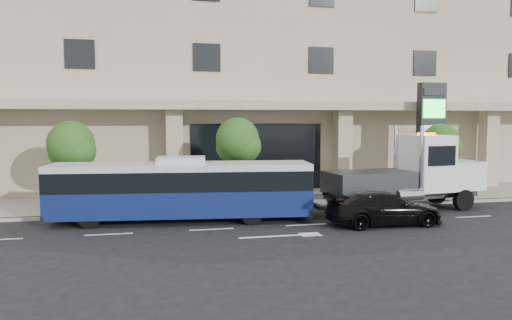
{
  "coord_description": "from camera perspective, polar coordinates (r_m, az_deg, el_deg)",
  "views": [
    {
      "loc": [
        -6.53,
        -21.24,
        4.48
      ],
      "look_at": [
        -1.39,
        2.0,
        2.48
      ],
      "focal_mm": 35.0,
      "sensor_mm": 36.0,
      "label": 1
    }
  ],
  "objects": [
    {
      "name": "sidewalk",
      "position": [
        27.4,
        1.49,
        -4.46
      ],
      "size": [
        120.0,
        6.0,
        0.15
      ],
      "primitive_type": "cube",
      "color": "gray",
      "rests_on": "ground"
    },
    {
      "name": "tree_left",
      "position": [
        25.11,
        -20.34,
        1.37
      ],
      "size": [
        2.27,
        2.2,
        4.22
      ],
      "color": "#422B19",
      "rests_on": "sidewalk"
    },
    {
      "name": "signage_pylon",
      "position": [
        30.55,
        19.33,
        2.45
      ],
      "size": [
        1.6,
        0.63,
        6.36
      ],
      "rotation": [
        0.0,
        0.0,
        0.02
      ],
      "color": "black",
      "rests_on": "sidewalk"
    },
    {
      "name": "black_sedan",
      "position": [
        21.72,
        14.39,
        -5.35
      ],
      "size": [
        4.92,
        2.07,
        1.42
      ],
      "primitive_type": "imported",
      "rotation": [
        0.0,
        0.0,
        1.55
      ],
      "color": "black",
      "rests_on": "ground"
    },
    {
      "name": "tree_right",
      "position": [
        29.61,
        20.39,
        1.7
      ],
      "size": [
        2.1,
        2.0,
        4.04
      ],
      "color": "#422B19",
      "rests_on": "sidewalk"
    },
    {
      "name": "city_bus",
      "position": [
        21.83,
        -8.52,
        -3.28
      ],
      "size": [
        11.34,
        3.59,
        2.82
      ],
      "rotation": [
        0.0,
        0.0,
        -0.11
      ],
      "color": "black",
      "rests_on": "ground"
    },
    {
      "name": "tow_truck",
      "position": [
        25.5,
        17.34,
        -1.68
      ],
      "size": [
        9.12,
        3.03,
        4.13
      ],
      "rotation": [
        0.0,
        0.0,
        0.1
      ],
      "color": "#2D3033",
      "rests_on": "ground"
    },
    {
      "name": "convention_center",
      "position": [
        37.65,
        -2.41,
        13.18
      ],
      "size": [
        60.0,
        17.6,
        20.0
      ],
      "color": "tan",
      "rests_on": "ground"
    },
    {
      "name": "tree_mid",
      "position": [
        25.28,
        -2.07,
        2.02
      ],
      "size": [
        2.28,
        2.2,
        4.38
      ],
      "color": "#422B19",
      "rests_on": "sidewalk"
    },
    {
      "name": "curb",
      "position": [
        24.54,
        3.19,
        -5.55
      ],
      "size": [
        120.0,
        0.3,
        0.15
      ],
      "primitive_type": "cube",
      "color": "gray",
      "rests_on": "ground"
    },
    {
      "name": "ground",
      "position": [
        22.67,
        4.56,
        -6.62
      ],
      "size": [
        120.0,
        120.0,
        0.0
      ],
      "primitive_type": "plane",
      "color": "black",
      "rests_on": "ground"
    }
  ]
}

